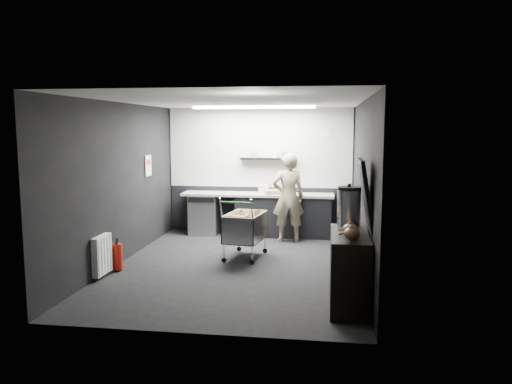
# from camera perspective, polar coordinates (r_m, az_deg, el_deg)

# --- Properties ---
(floor) EXTENTS (5.50, 5.50, 0.00)m
(floor) POSITION_cam_1_polar(r_m,az_deg,el_deg) (8.36, -2.13, -8.46)
(floor) COLOR black
(floor) RESTS_ON ground
(ceiling) EXTENTS (5.50, 5.50, 0.00)m
(ceiling) POSITION_cam_1_polar(r_m,az_deg,el_deg) (8.05, -2.22, 10.36)
(ceiling) COLOR white
(ceiling) RESTS_ON wall_back
(wall_back) EXTENTS (5.50, 0.00, 5.50)m
(wall_back) POSITION_cam_1_polar(r_m,az_deg,el_deg) (10.80, 0.42, 2.44)
(wall_back) COLOR black
(wall_back) RESTS_ON floor
(wall_front) EXTENTS (5.50, 0.00, 5.50)m
(wall_front) POSITION_cam_1_polar(r_m,az_deg,el_deg) (5.44, -7.34, -2.56)
(wall_front) COLOR black
(wall_front) RESTS_ON floor
(wall_left) EXTENTS (0.00, 5.50, 5.50)m
(wall_left) POSITION_cam_1_polar(r_m,az_deg,el_deg) (8.68, -15.29, 0.96)
(wall_left) COLOR black
(wall_left) RESTS_ON floor
(wall_right) EXTENTS (0.00, 5.50, 5.50)m
(wall_right) POSITION_cam_1_polar(r_m,az_deg,el_deg) (7.99, 12.09, 0.52)
(wall_right) COLOR black
(wall_right) RESTS_ON floor
(kitchen_wall_panel) EXTENTS (3.95, 0.02, 1.70)m
(kitchen_wall_panel) POSITION_cam_1_polar(r_m,az_deg,el_deg) (10.75, 0.41, 5.09)
(kitchen_wall_panel) COLOR silver
(kitchen_wall_panel) RESTS_ON wall_back
(dado_panel) EXTENTS (3.95, 0.02, 1.00)m
(dado_panel) POSITION_cam_1_polar(r_m,az_deg,el_deg) (10.89, 0.40, -2.03)
(dado_panel) COLOR black
(dado_panel) RESTS_ON wall_back
(floating_shelf) EXTENTS (1.20, 0.22, 0.04)m
(floating_shelf) POSITION_cam_1_polar(r_m,az_deg,el_deg) (10.63, 1.40, 3.82)
(floating_shelf) COLOR black
(floating_shelf) RESTS_ON wall_back
(wall_clock) EXTENTS (0.20, 0.03, 0.20)m
(wall_clock) POSITION_cam_1_polar(r_m,az_deg,el_deg) (10.63, 7.95, 6.61)
(wall_clock) COLOR white
(wall_clock) RESTS_ON wall_back
(poster) EXTENTS (0.02, 0.30, 0.40)m
(poster) POSITION_cam_1_polar(r_m,az_deg,el_deg) (9.85, -12.23, 2.96)
(poster) COLOR white
(poster) RESTS_ON wall_left
(poster_red_band) EXTENTS (0.02, 0.22, 0.10)m
(poster_red_band) POSITION_cam_1_polar(r_m,az_deg,el_deg) (9.85, -12.22, 3.37)
(poster_red_band) COLOR red
(poster_red_band) RESTS_ON poster
(radiator) EXTENTS (0.10, 0.50, 0.60)m
(radiator) POSITION_cam_1_polar(r_m,az_deg,el_deg) (8.02, -17.20, -6.89)
(radiator) COLOR white
(radiator) RESTS_ON wall_left
(ceiling_strip) EXTENTS (2.40, 0.20, 0.04)m
(ceiling_strip) POSITION_cam_1_polar(r_m,az_deg,el_deg) (9.88, -0.28, 9.64)
(ceiling_strip) COLOR white
(ceiling_strip) RESTS_ON ceiling
(prep_counter) EXTENTS (3.20, 0.61, 0.90)m
(prep_counter) POSITION_cam_1_polar(r_m,az_deg,el_deg) (10.57, 0.91, -2.55)
(prep_counter) COLOR black
(prep_counter) RESTS_ON floor
(person) EXTENTS (0.73, 0.56, 1.78)m
(person) POSITION_cam_1_polar(r_m,az_deg,el_deg) (10.01, 3.71, -0.61)
(person) COLOR beige
(person) RESTS_ON floor
(shopping_cart) EXTENTS (0.71, 1.05, 1.07)m
(shopping_cart) POSITION_cam_1_polar(r_m,az_deg,el_deg) (8.77, -1.28, -4.26)
(shopping_cart) COLOR silver
(shopping_cart) RESTS_ON floor
(sideboard) EXTENTS (0.54, 1.26, 1.89)m
(sideboard) POSITION_cam_1_polar(r_m,az_deg,el_deg) (6.58, 10.70, -7.58)
(sideboard) COLOR black
(sideboard) RESTS_ON floor
(fire_extinguisher) EXTENTS (0.15, 0.15, 0.51)m
(fire_extinguisher) POSITION_cam_1_polar(r_m,az_deg,el_deg) (8.33, -15.54, -7.03)
(fire_extinguisher) COLOR #AF170B
(fire_extinguisher) RESTS_ON floor
(cardboard_box) EXTENTS (0.54, 0.48, 0.09)m
(cardboard_box) POSITION_cam_1_polar(r_m,az_deg,el_deg) (10.42, 2.20, 0.01)
(cardboard_box) COLOR #A27B56
(cardboard_box) RESTS_ON prep_counter
(pink_tub) EXTENTS (0.19, 0.19, 0.19)m
(pink_tub) POSITION_cam_1_polar(r_m,az_deg,el_deg) (10.49, 0.99, 0.34)
(pink_tub) COLOR silver
(pink_tub) RESTS_ON prep_counter
(white_container) EXTENTS (0.20, 0.16, 0.18)m
(white_container) POSITION_cam_1_polar(r_m,az_deg,el_deg) (10.45, 0.86, 0.28)
(white_container) COLOR white
(white_container) RESTS_ON prep_counter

